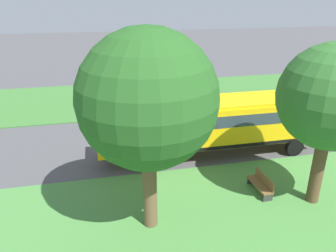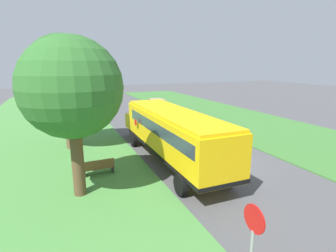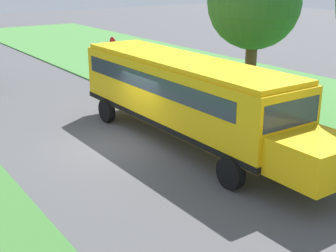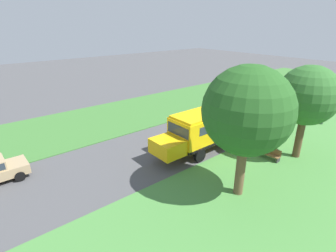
{
  "view_description": "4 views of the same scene",
  "coord_description": "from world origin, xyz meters",
  "px_view_note": "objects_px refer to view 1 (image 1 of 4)",
  "views": [
    {
      "loc": [
        -18.35,
        7.73,
        8.65
      ],
      "look_at": [
        -2.37,
        4.22,
        1.87
      ],
      "focal_mm": 35.0,
      "sensor_mm": 36.0,
      "label": 1
    },
    {
      "loc": [
        -8.42,
        -12.52,
        5.8
      ],
      "look_at": [
        -0.98,
        5.15,
        1.23
      ],
      "focal_mm": 28.0,
      "sensor_mm": 36.0,
      "label": 2
    },
    {
      "loc": [
        7.55,
        14.48,
        6.18
      ],
      "look_at": [
        -0.81,
        2.38,
        1.29
      ],
      "focal_mm": 50.0,
      "sensor_mm": 36.0,
      "label": 3
    },
    {
      "loc": [
        -15.39,
        17.72,
        9.62
      ],
      "look_at": [
        0.01,
        5.07,
        1.68
      ],
      "focal_mm": 28.0,
      "sensor_mm": 36.0,
      "label": 4
    }
  ],
  "objects_px": {
    "oak_tree_roadside_mid": "(145,99)",
    "park_bench": "(261,184)",
    "oak_tree_beside_bus": "(332,97)",
    "school_bus": "(221,121)"
  },
  "relations": [
    {
      "from": "school_bus",
      "to": "park_bench",
      "type": "xyz_separation_m",
      "value": [
        -4.33,
        -0.36,
        -1.45
      ]
    },
    {
      "from": "oak_tree_beside_bus",
      "to": "park_bench",
      "type": "relative_size",
      "value": 4.31
    },
    {
      "from": "oak_tree_roadside_mid",
      "to": "park_bench",
      "type": "height_order",
      "value": "oak_tree_roadside_mid"
    },
    {
      "from": "school_bus",
      "to": "oak_tree_roadside_mid",
      "type": "bearing_deg",
      "value": 137.17
    },
    {
      "from": "oak_tree_roadside_mid",
      "to": "park_bench",
      "type": "bearing_deg",
      "value": -78.65
    },
    {
      "from": "park_bench",
      "to": "school_bus",
      "type": "bearing_deg",
      "value": 4.78
    },
    {
      "from": "school_bus",
      "to": "oak_tree_beside_bus",
      "type": "distance_m",
      "value": 6.63
    },
    {
      "from": "school_bus",
      "to": "oak_tree_beside_bus",
      "type": "xyz_separation_m",
      "value": [
        -5.51,
        -2.17,
        2.97
      ]
    },
    {
      "from": "school_bus",
      "to": "oak_tree_beside_bus",
      "type": "height_order",
      "value": "oak_tree_beside_bus"
    },
    {
      "from": "oak_tree_beside_bus",
      "to": "park_bench",
      "type": "bearing_deg",
      "value": 56.89
    }
  ]
}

